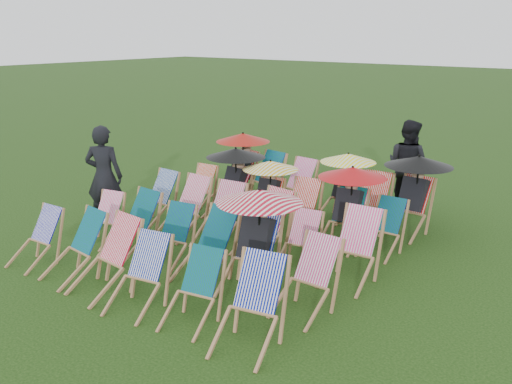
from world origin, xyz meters
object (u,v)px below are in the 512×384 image
Objects in this scene: person_left at (104,176)px; deckchair_0 at (35,238)px; deckchair_5 at (250,306)px; person_rear at (408,165)px; deckchair_29 at (411,193)px.

deckchair_0 is at bearing 78.36° from person_left.
person_rear reaches higher than deckchair_5.
person_left is at bearing 105.36° from deckchair_0.
person_left reaches higher than deckchair_29.
person_rear is (3.30, 6.09, 0.47)m from deckchair_0.
person_left is 1.04× the size of person_rear.
person_left is 5.79m from person_rear.
person_rear is at bearing 58.83° from deckchair_0.
person_left reaches higher than person_rear.
deckchair_5 is 6.02m from person_rear.
deckchair_5 is 0.58× the size of person_rear.
person_left is at bearing -144.52° from deckchair_29.
deckchair_29 is 0.77× the size of person_rear.
deckchair_0 is 0.47× the size of person_rear.
person_left is at bearing 58.39° from person_rear.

